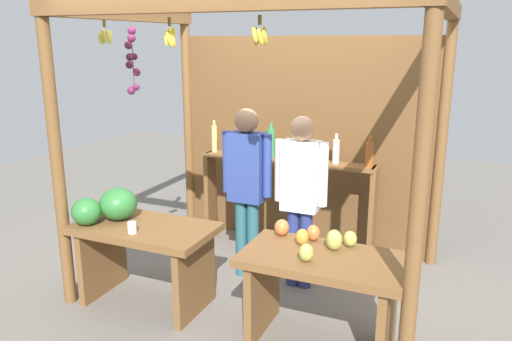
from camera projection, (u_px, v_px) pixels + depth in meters
name	position (u px, v px, depth m)	size (l,w,h in m)	color
ground_plane	(265.00, 280.00, 4.69)	(12.00, 12.00, 0.00)	slate
market_stall	(283.00, 120.00, 4.74)	(2.90, 2.14, 2.47)	brown
fruit_counter_left	(134.00, 235.00, 4.19)	(1.19, 0.66, 0.97)	brown
fruit_counter_right	(322.00, 278.00, 3.60)	(1.17, 0.65, 0.85)	brown
bottle_shelf_unit	(287.00, 179.00, 5.19)	(1.86, 0.22, 1.35)	brown
vendor_man	(247.00, 179.00, 4.56)	(0.48, 0.22, 1.60)	#2A5E6A
vendor_woman	(301.00, 188.00, 4.36)	(0.48, 0.21, 1.56)	navy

